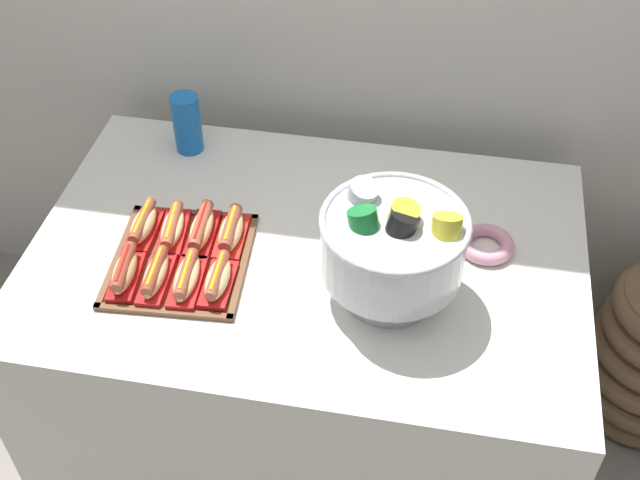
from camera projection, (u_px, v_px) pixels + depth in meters
name	position (u px, v px, depth m)	size (l,w,h in m)	color
ground_plane	(310.00, 427.00, 2.56)	(10.00, 10.00, 0.00)	gray
buffet_table	(309.00, 344.00, 2.27)	(1.39, 0.93, 0.80)	white
serving_tray	(181.00, 261.00, 1.97)	(0.35, 0.38, 0.01)	brown
hot_dog_0	(125.00, 272.00, 1.90)	(0.08, 0.17, 0.06)	#B21414
hot_dog_1	(156.00, 275.00, 1.89)	(0.07, 0.17, 0.06)	red
hot_dog_2	(187.00, 278.00, 1.89)	(0.08, 0.18, 0.06)	red
hot_dog_3	(218.00, 280.00, 1.88)	(0.07, 0.16, 0.06)	red
hot_dog_4	(143.00, 225.00, 2.02)	(0.07, 0.16, 0.06)	#B21414
hot_dog_5	(173.00, 229.00, 2.01)	(0.08, 0.18, 0.06)	red
hot_dog_6	(202.00, 230.00, 2.00)	(0.08, 0.18, 0.06)	#B21414
hot_dog_7	(231.00, 232.00, 2.00)	(0.08, 0.17, 0.06)	red
punch_bowl	(393.00, 244.00, 1.78)	(0.34, 0.34, 0.28)	silver
cup_stack	(187.00, 123.00, 2.25)	(0.08, 0.08, 0.18)	blue
donut	(486.00, 244.00, 1.99)	(0.14, 0.14, 0.03)	pink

